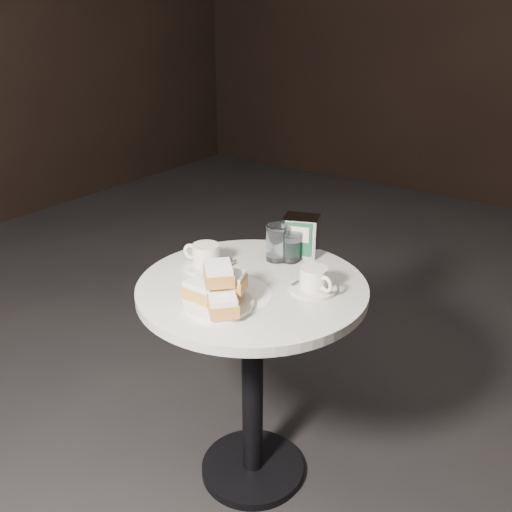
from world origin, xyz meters
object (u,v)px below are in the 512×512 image
object	(u,v)px
coffee_cup_left	(206,257)
napkin_dispenser	(301,236)
coffee_cup_right	(314,281)
water_glass_left	(277,243)
cafe_table	(252,340)
water_glass_right	(291,247)
beignet_plate	(218,292)

from	to	relation	value
coffee_cup_left	napkin_dispenser	xyz separation A→B (m)	(0.19, 0.27, 0.03)
coffee_cup_left	coffee_cup_right	xyz separation A→B (m)	(0.36, 0.06, -0.00)
water_glass_left	napkin_dispenser	xyz separation A→B (m)	(0.04, 0.08, 0.01)
cafe_table	water_glass_left	size ratio (longest dim) A/B	6.23
cafe_table	water_glass_right	world-z (taller)	water_glass_right
napkin_dispenser	coffee_cup_left	bearing A→B (deg)	-145.88
beignet_plate	coffee_cup_left	world-z (taller)	beignet_plate
water_glass_left	napkin_dispenser	bearing A→B (deg)	64.63
beignet_plate	water_glass_left	xyz separation A→B (m)	(-0.04, 0.36, 0.01)
cafe_table	coffee_cup_left	distance (m)	0.30
coffee_cup_left	coffee_cup_right	size ratio (longest dim) A/B	0.98
cafe_table	coffee_cup_right	bearing A→B (deg)	22.25
water_glass_left	coffee_cup_left	bearing A→B (deg)	-129.89
coffee_cup_right	water_glass_right	size ratio (longest dim) A/B	1.75
coffee_cup_right	napkin_dispenser	size ratio (longest dim) A/B	1.28
coffee_cup_right	water_glass_left	world-z (taller)	water_glass_left
cafe_table	napkin_dispenser	bearing A→B (deg)	89.82
coffee_cup_left	cafe_table	bearing A→B (deg)	-13.29
beignet_plate	coffee_cup_left	bearing A→B (deg)	137.67
cafe_table	beignet_plate	bearing A→B (deg)	-88.01
water_glass_right	coffee_cup_right	bearing A→B (deg)	-39.44
cafe_table	water_glass_right	bearing A→B (deg)	89.28
cafe_table	napkin_dispenser	size ratio (longest dim) A/B	5.39
napkin_dispenser	beignet_plate	bearing A→B (deg)	-109.39
water_glass_right	napkin_dispenser	distance (m)	0.07
water_glass_right	napkin_dispenser	bearing A→B (deg)	91.58
cafe_table	napkin_dispenser	world-z (taller)	napkin_dispenser
beignet_plate	coffee_cup_right	xyz separation A→B (m)	(0.17, 0.24, -0.02)
coffee_cup_left	coffee_cup_right	world-z (taller)	coffee_cup_left
coffee_cup_right	water_glass_left	size ratio (longest dim) A/B	1.48
beignet_plate	napkin_dispenser	distance (m)	0.45
coffee_cup_left	napkin_dispenser	bearing A→B (deg)	44.03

